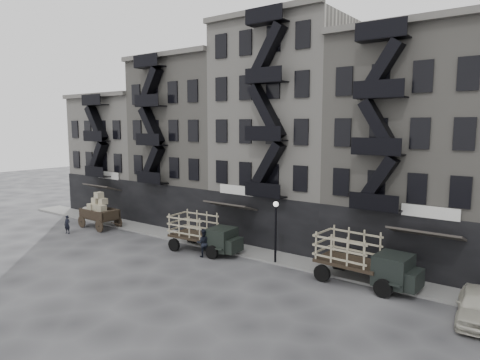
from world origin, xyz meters
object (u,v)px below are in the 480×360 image
Objects in this scene: stake_truck_east at (364,256)px; stake_truck_west at (203,231)px; wagon at (99,208)px; car_east at (478,306)px; pedestrian_mid at (204,243)px; pedestrian_west at (67,225)px; horse at (87,212)px.

stake_truck_west is at bearing -173.18° from stake_truck_east.
stake_truck_west is 11.83m from stake_truck_east.
stake_truck_east is at bearing 3.50° from wagon.
car_east is 2.25× the size of pedestrian_mid.
pedestrian_west is at bearing -96.02° from wagon.
stake_truck_west is (12.52, 0.13, -0.26)m from wagon.
stake_truck_east reaches higher than horse.
wagon is at bearing -113.22° from horse.
car_east is at bearing -9.19° from stake_truck_east.
car_east is at bearing 141.13° from pedestrian_mid.
horse reaches higher than car_east.
stake_truck_east is (24.33, 0.86, -0.14)m from wagon.
horse is 27.56m from stake_truck_east.
wagon is 2.47× the size of pedestrian_west.
stake_truck_west is 1.26× the size of car_east.
wagon reaches higher than car_east.
pedestrian_mid reaches higher than pedestrian_west.
pedestrian_west is at bearing -168.07° from stake_truck_east.
stake_truck_west is 1.33m from pedestrian_mid.
car_east is (6.12, -1.35, -0.93)m from stake_truck_east.
stake_truck_east is at bearing 160.72° from car_east.
wagon is at bearing 176.32° from stake_truck_west.
car_east is at bearing -12.29° from pedestrian_west.
stake_truck_west reaches higher than car_east.
horse is at bearing -45.36° from pedestrian_mid.
car_east is at bearing -100.38° from horse.
car_east is 2.88× the size of pedestrian_west.
car_east is at bearing -6.25° from stake_truck_west.
stake_truck_east is at bearing 148.61° from pedestrian_mid.
pedestrian_mid is at bearing -7.85° from pedestrian_west.
pedestrian_mid is at bearing -52.15° from stake_truck_west.
stake_truck_west is 3.63× the size of pedestrian_west.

